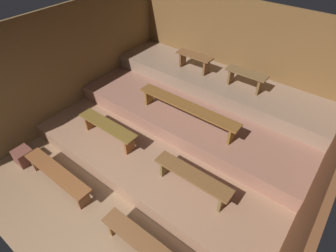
{
  "coord_description": "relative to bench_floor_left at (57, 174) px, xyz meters",
  "views": [
    {
      "loc": [
        2.41,
        -0.41,
        4.16
      ],
      "look_at": [
        -0.06,
        2.77,
        0.67
      ],
      "focal_mm": 28.75,
      "sensor_mm": 36.0,
      "label": 1
    }
  ],
  "objects": [
    {
      "name": "platform_middle",
      "position": [
        1.08,
        3.14,
        0.17
      ],
      "size": [
        5.21,
        2.54,
        0.31
      ],
      "primitive_type": "cube",
      "color": "#936350",
      "rests_on": "platform_lower"
    },
    {
      "name": "wall_right",
      "position": [
        3.72,
        1.8,
        0.96
      ],
      "size": [
        0.06,
        6.02,
        2.54
      ],
      "primitive_type": "cube",
      "color": "brown",
      "rests_on": "ground"
    },
    {
      "name": "wall_back",
      "position": [
        1.08,
        4.44,
        0.96
      ],
      "size": [
        6.01,
        0.06,
        2.54
      ],
      "primitive_type": "cube",
      "color": "brown",
      "rests_on": "ground"
    },
    {
      "name": "bench_upper_left",
      "position": [
        0.43,
        3.74,
        0.92
      ],
      "size": [
        0.88,
        0.29,
        0.39
      ],
      "color": "brown",
      "rests_on": "platform_upper"
    },
    {
      "name": "bench_floor_right",
      "position": [
        2.17,
        0.0,
        0.0
      ],
      "size": [
        1.63,
        0.29,
        0.39
      ],
      "color": "brown",
      "rests_on": "ground"
    },
    {
      "name": "wooden_crate_floor",
      "position": [
        -1.07,
        -0.09,
        -0.15
      ],
      "size": [
        0.32,
        0.32,
        0.32
      ],
      "primitive_type": "cube",
      "color": "brown",
      "rests_on": "ground"
    },
    {
      "name": "bench_floor_left",
      "position": [
        0.0,
        0.0,
        0.0
      ],
      "size": [
        1.63,
        0.29,
        0.39
      ],
      "color": "brown",
      "rests_on": "ground"
    },
    {
      "name": "wall_left",
      "position": [
        -1.55,
        1.8,
        0.96
      ],
      "size": [
        0.06,
        6.02,
        2.54
      ],
      "primitive_type": "cube",
      "color": "brown",
      "rests_on": "ground"
    },
    {
      "name": "bench_lower_left",
      "position": [
        0.07,
        1.23,
        0.31
      ],
      "size": [
        1.4,
        0.29,
        0.39
      ],
      "color": "brown",
      "rests_on": "platform_lower"
    },
    {
      "name": "bench_middle_center",
      "position": [
        1.19,
        2.37,
        0.64
      ],
      "size": [
        2.25,
        0.29,
        0.39
      ],
      "color": "brown",
      "rests_on": "platform_middle"
    },
    {
      "name": "bench_upper_right",
      "position": [
        1.74,
        3.74,
        0.92
      ],
      "size": [
        0.88,
        0.29,
        0.39
      ],
      "color": "brown",
      "rests_on": "platform_upper"
    },
    {
      "name": "platform_lower",
      "position": [
        1.08,
        2.46,
        -0.15
      ],
      "size": [
        5.21,
        3.91,
        0.31
      ],
      "primitive_type": "cube",
      "color": "#996F54",
      "rests_on": "ground"
    },
    {
      "name": "platform_upper",
      "position": [
        1.08,
        3.79,
        0.48
      ],
      "size": [
        5.21,
        1.24,
        0.31
      ],
      "primitive_type": "cube",
      "color": "#8B6F5A",
      "rests_on": "platform_middle"
    },
    {
      "name": "bench_lower_right",
      "position": [
        2.1,
        1.23,
        0.31
      ],
      "size": [
        1.4,
        0.29,
        0.39
      ],
      "color": "brown",
      "rests_on": "platform_lower"
    },
    {
      "name": "ground",
      "position": [
        1.08,
        1.8,
        -0.34
      ],
      "size": [
        6.01,
        6.02,
        0.08
      ],
      "primitive_type": "cube",
      "color": "#8D6C4E"
    }
  ]
}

